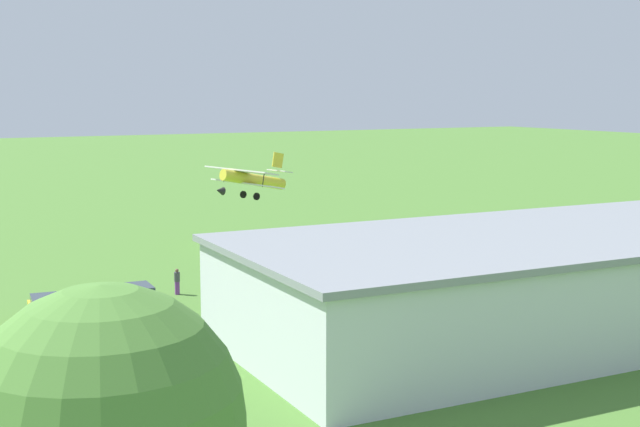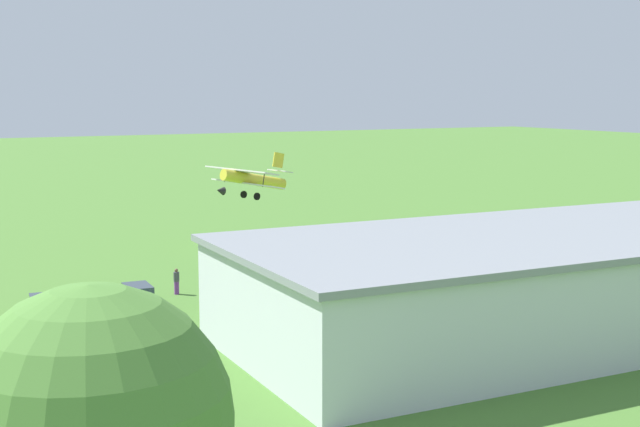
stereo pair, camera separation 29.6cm
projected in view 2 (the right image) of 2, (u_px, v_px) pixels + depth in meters
name	position (u px, v px, depth m)	size (l,w,h in m)	color
ground_plane	(236.00, 247.00, 74.82)	(400.00, 400.00, 0.00)	#47752D
hangar	(547.00, 281.00, 48.24)	(36.48, 16.45, 5.64)	silver
biplane	(251.00, 179.00, 75.26)	(7.57, 8.86, 3.98)	yellow
car_grey	(578.00, 251.00, 68.39)	(2.40, 4.85, 1.64)	slate
car_green	(138.00, 298.00, 52.72)	(2.10, 4.14, 1.64)	#1E6B38
car_yellow	(45.00, 310.00, 49.84)	(2.29, 4.68, 1.61)	gold
person_watching_takeoff	(177.00, 281.00, 57.21)	(0.54, 0.54, 1.72)	#72338C
person_crossing_taxiway	(537.00, 253.00, 67.45)	(0.51, 0.51, 1.73)	orange
person_at_fence_line	(265.00, 277.00, 58.56)	(0.50, 0.50, 1.68)	#B23333
person_near_hangar_door	(569.00, 243.00, 72.27)	(0.51, 0.51, 1.63)	navy
tree_behind_hangar_right	(93.00, 425.00, 16.14)	(5.29, 5.29, 9.73)	brown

